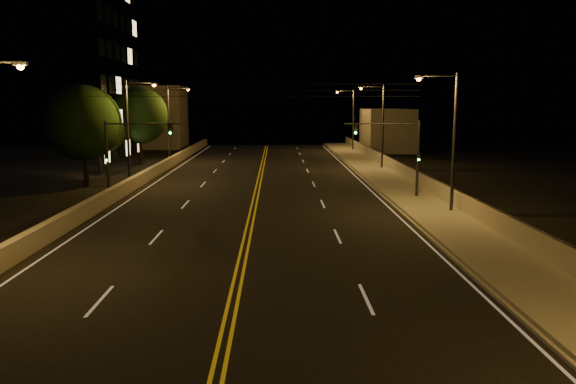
{
  "coord_description": "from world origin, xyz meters",
  "views": [
    {
      "loc": [
        1.46,
        -7.69,
        6.63
      ],
      "look_at": [
        2.0,
        18.0,
        2.5
      ],
      "focal_mm": 35.0,
      "sensor_mm": 36.0,
      "label": 1
    }
  ],
  "objects_px": {
    "traffic_signal_left": "(123,150)",
    "tree_2": "(139,115)",
    "tree_0": "(83,123)",
    "streetlight_3": "(351,116)",
    "traffic_signal_right": "(402,149)",
    "streetlight_1": "(449,134)",
    "streetlight_6": "(171,119)",
    "streetlight_5": "(131,125)",
    "tree_1": "(98,131)",
    "streetlight_2": "(380,121)"
  },
  "relations": [
    {
      "from": "streetlight_1",
      "to": "tree_2",
      "type": "xyz_separation_m",
      "value": [
        -24.76,
        28.75,
        0.39
      ]
    },
    {
      "from": "streetlight_3",
      "to": "streetlight_6",
      "type": "xyz_separation_m",
      "value": [
        -21.39,
        -14.06,
        0.0
      ]
    },
    {
      "from": "streetlight_2",
      "to": "traffic_signal_right",
      "type": "xyz_separation_m",
      "value": [
        -1.58,
        -16.99,
        -1.34
      ]
    },
    {
      "from": "streetlight_1",
      "to": "streetlight_3",
      "type": "height_order",
      "value": "same"
    },
    {
      "from": "streetlight_6",
      "to": "traffic_signal_right",
      "type": "distance_m",
      "value": 31.12
    },
    {
      "from": "streetlight_3",
      "to": "streetlight_5",
      "type": "xyz_separation_m",
      "value": [
        -21.39,
        -31.03,
        0.0
      ]
    },
    {
      "from": "streetlight_2",
      "to": "streetlight_3",
      "type": "distance_m",
      "value": 21.04
    },
    {
      "from": "streetlight_2",
      "to": "streetlight_3",
      "type": "bearing_deg",
      "value": 90.0
    },
    {
      "from": "streetlight_2",
      "to": "streetlight_3",
      "type": "height_order",
      "value": "same"
    },
    {
      "from": "streetlight_6",
      "to": "traffic_signal_left",
      "type": "distance_m",
      "value": 24.03
    },
    {
      "from": "streetlight_3",
      "to": "traffic_signal_left",
      "type": "bearing_deg",
      "value": -118.0
    },
    {
      "from": "streetlight_6",
      "to": "tree_0",
      "type": "height_order",
      "value": "streetlight_6"
    },
    {
      "from": "streetlight_2",
      "to": "tree_1",
      "type": "relative_size",
      "value": 1.31
    },
    {
      "from": "streetlight_6",
      "to": "tree_2",
      "type": "xyz_separation_m",
      "value": [
        -3.36,
        -0.29,
        0.39
      ]
    },
    {
      "from": "streetlight_5",
      "to": "streetlight_1",
      "type": "bearing_deg",
      "value": -29.43
    },
    {
      "from": "traffic_signal_right",
      "to": "tree_2",
      "type": "height_order",
      "value": "tree_2"
    },
    {
      "from": "traffic_signal_left",
      "to": "tree_2",
      "type": "distance_m",
      "value": 24.16
    },
    {
      "from": "streetlight_1",
      "to": "traffic_signal_left",
      "type": "distance_m",
      "value": 20.89
    },
    {
      "from": "streetlight_2",
      "to": "streetlight_6",
      "type": "height_order",
      "value": "same"
    },
    {
      "from": "streetlight_6",
      "to": "tree_1",
      "type": "bearing_deg",
      "value": -120.02
    },
    {
      "from": "tree_1",
      "to": "traffic_signal_left",
      "type": "bearing_deg",
      "value": -67.32
    },
    {
      "from": "streetlight_5",
      "to": "traffic_signal_right",
      "type": "distance_m",
      "value": 21.06
    },
    {
      "from": "streetlight_6",
      "to": "tree_1",
      "type": "relative_size",
      "value": 1.31
    },
    {
      "from": "streetlight_2",
      "to": "tree_2",
      "type": "distance_m",
      "value": 25.64
    },
    {
      "from": "tree_1",
      "to": "tree_2",
      "type": "height_order",
      "value": "tree_2"
    },
    {
      "from": "streetlight_5",
      "to": "tree_2",
      "type": "height_order",
      "value": "tree_2"
    },
    {
      "from": "streetlight_2",
      "to": "tree_2",
      "type": "height_order",
      "value": "tree_2"
    },
    {
      "from": "streetlight_6",
      "to": "streetlight_5",
      "type": "bearing_deg",
      "value": -90.0
    },
    {
      "from": "traffic_signal_left",
      "to": "tree_0",
      "type": "xyz_separation_m",
      "value": [
        -4.94,
        7.12,
        1.54
      ]
    },
    {
      "from": "traffic_signal_left",
      "to": "tree_0",
      "type": "relative_size",
      "value": 0.68
    },
    {
      "from": "tree_2",
      "to": "tree_0",
      "type": "bearing_deg",
      "value": -91.38
    },
    {
      "from": "tree_2",
      "to": "streetlight_3",
      "type": "bearing_deg",
      "value": 30.11
    },
    {
      "from": "tree_1",
      "to": "traffic_signal_right",
      "type": "bearing_deg",
      "value": -31.16
    },
    {
      "from": "streetlight_5",
      "to": "traffic_signal_left",
      "type": "height_order",
      "value": "streetlight_5"
    },
    {
      "from": "streetlight_3",
      "to": "streetlight_6",
      "type": "bearing_deg",
      "value": -146.68
    },
    {
      "from": "streetlight_1",
      "to": "streetlight_5",
      "type": "height_order",
      "value": "same"
    },
    {
      "from": "streetlight_3",
      "to": "traffic_signal_left",
      "type": "height_order",
      "value": "streetlight_3"
    },
    {
      "from": "streetlight_3",
      "to": "tree_0",
      "type": "distance_m",
      "value": 39.85
    },
    {
      "from": "traffic_signal_left",
      "to": "tree_1",
      "type": "relative_size",
      "value": 0.86
    },
    {
      "from": "traffic_signal_right",
      "to": "tree_2",
      "type": "relative_size",
      "value": 0.65
    },
    {
      "from": "streetlight_3",
      "to": "streetlight_5",
      "type": "relative_size",
      "value": 1.0
    },
    {
      "from": "traffic_signal_left",
      "to": "tree_2",
      "type": "relative_size",
      "value": 0.65
    },
    {
      "from": "traffic_signal_left",
      "to": "tree_2",
      "type": "height_order",
      "value": "tree_2"
    },
    {
      "from": "streetlight_5",
      "to": "tree_2",
      "type": "relative_size",
      "value": 1.0
    },
    {
      "from": "streetlight_5",
      "to": "tree_1",
      "type": "relative_size",
      "value": 1.31
    },
    {
      "from": "streetlight_2",
      "to": "streetlight_6",
      "type": "relative_size",
      "value": 1.0
    },
    {
      "from": "streetlight_1",
      "to": "streetlight_6",
      "type": "relative_size",
      "value": 1.0
    },
    {
      "from": "streetlight_2",
      "to": "tree_0",
      "type": "distance_m",
      "value": 27.02
    },
    {
      "from": "streetlight_1",
      "to": "streetlight_6",
      "type": "xyz_separation_m",
      "value": [
        -21.39,
        29.04,
        0.0
      ]
    },
    {
      "from": "streetlight_3",
      "to": "traffic_signal_right",
      "type": "xyz_separation_m",
      "value": [
        -1.58,
        -38.03,
        -1.34
      ]
    }
  ]
}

